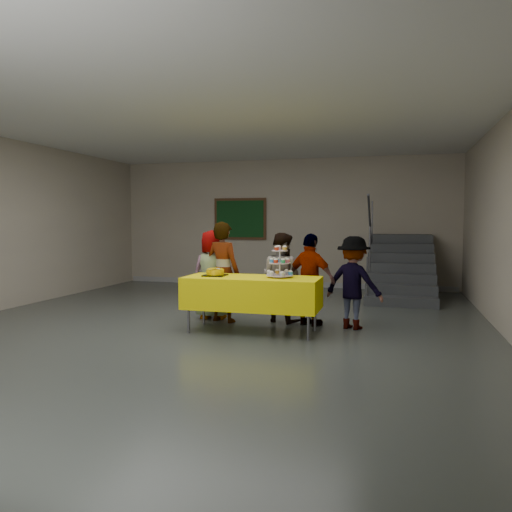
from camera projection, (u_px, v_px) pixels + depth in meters
The scene contains 11 objects.
room_shell at pixel (206, 179), 6.98m from camera, with size 10.00×10.04×3.02m.
bake_table at pixel (252, 292), 6.95m from camera, with size 1.88×0.78×0.77m.
cupcake_stand at pixel (280, 265), 6.87m from camera, with size 0.38×0.38×0.44m.
bear_cake at pixel (215, 272), 7.08m from camera, with size 0.32×0.36×0.12m.
schoolchild_a at pixel (213, 274), 7.89m from camera, with size 0.69×0.45×1.41m, color slate.
schoolchild_b at pixel (223, 272), 7.64m from camera, with size 0.56×0.37×1.54m, color slate.
schoolchild_c at pixel (281, 277), 7.64m from camera, with size 0.67×0.52×1.37m, color slate.
schoolchild_d at pixel (311, 280), 7.34m from camera, with size 0.80×0.33×1.37m, color slate.
schoolchild_e at pixel (354, 283), 7.15m from camera, with size 0.86×0.49×1.33m, color slate.
staircase at pixel (400, 272), 10.32m from camera, with size 1.30×2.40×2.04m.
noticeboard at pixel (240, 219), 12.05m from camera, with size 1.30×0.05×1.00m.
Camera 1 is at (2.56, -6.57, 1.55)m, focal length 35.00 mm.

